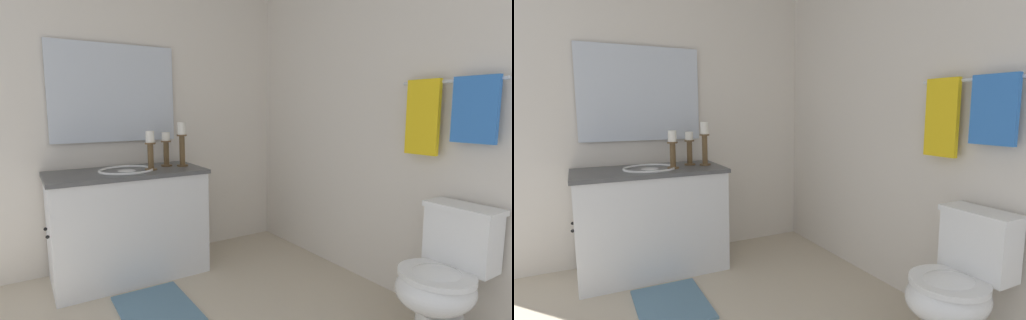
% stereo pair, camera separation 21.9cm
% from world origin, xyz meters
% --- Properties ---
extents(wall_back, '(3.12, 0.04, 2.45)m').
position_xyz_m(wall_back, '(0.00, 1.40, 1.23)').
color(wall_back, silver).
rests_on(wall_back, ground).
extents(wall_left, '(0.04, 2.81, 2.45)m').
position_xyz_m(wall_left, '(-1.56, 0.00, 1.23)').
color(wall_left, silver).
rests_on(wall_left, ground).
extents(vanity_cabinet, '(0.58, 1.12, 0.82)m').
position_xyz_m(vanity_cabinet, '(-1.23, -0.10, 0.41)').
color(vanity_cabinet, silver).
rests_on(vanity_cabinet, ground).
extents(sink_basin, '(0.40, 0.40, 0.24)m').
position_xyz_m(sink_basin, '(-1.23, -0.09, 0.78)').
color(sink_basin, white).
rests_on(sink_basin, vanity_cabinet).
extents(mirror, '(0.02, 0.96, 0.76)m').
position_xyz_m(mirror, '(-1.51, -0.10, 1.40)').
color(mirror, silver).
extents(candle_holder_tall, '(0.09, 0.09, 0.35)m').
position_xyz_m(candle_holder_tall, '(-1.23, 0.35, 1.01)').
color(candle_holder_tall, brown).
rests_on(candle_holder_tall, vanity_cabinet).
extents(candle_holder_short, '(0.09, 0.09, 0.27)m').
position_xyz_m(candle_holder_short, '(-1.30, 0.24, 0.96)').
color(candle_holder_short, brown).
rests_on(candle_holder_short, vanity_cabinet).
extents(candle_holder_mid, '(0.09, 0.09, 0.30)m').
position_xyz_m(candle_holder_mid, '(-1.17, 0.07, 0.97)').
color(candle_holder_mid, brown).
rests_on(candle_holder_mid, vanity_cabinet).
extents(toilet, '(0.39, 0.54, 0.75)m').
position_xyz_m(toilet, '(0.55, 1.12, 0.37)').
color(toilet, white).
rests_on(toilet, ground).
extents(towel_bar, '(0.62, 0.02, 0.02)m').
position_xyz_m(towel_bar, '(0.39, 1.34, 1.43)').
color(towel_bar, silver).
extents(towel_near_vanity, '(0.21, 0.03, 0.46)m').
position_xyz_m(towel_near_vanity, '(0.23, 1.33, 1.22)').
color(towel_near_vanity, yellow).
rests_on(towel_near_vanity, towel_bar).
extents(towel_center, '(0.24, 0.03, 0.36)m').
position_xyz_m(towel_center, '(0.54, 1.33, 1.27)').
color(towel_center, blue).
rests_on(towel_center, towel_bar).
extents(bath_mat, '(0.60, 0.44, 0.02)m').
position_xyz_m(bath_mat, '(-0.61, -0.10, 0.01)').
color(bath_mat, slate).
rests_on(bath_mat, ground).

